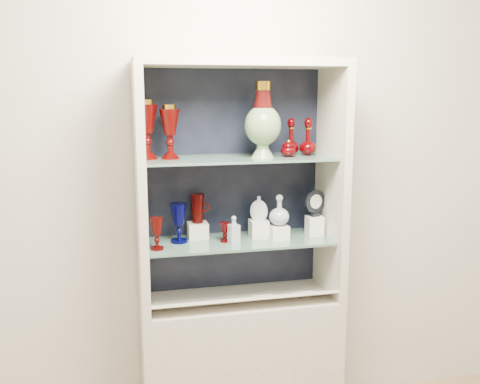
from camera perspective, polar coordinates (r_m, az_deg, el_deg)
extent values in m
cube|color=beige|center=(2.82, -0.99, 2.81)|extent=(3.50, 0.02, 2.80)
cube|color=#BDB4A1|center=(2.94, 0.00, -17.98)|extent=(1.00, 0.40, 0.75)
cube|color=black|center=(2.81, -0.86, 1.21)|extent=(0.98, 0.02, 1.15)
cube|color=#BDB4A1|center=(2.56, -10.53, 0.11)|extent=(0.04, 0.40, 1.15)
cube|color=#BDB4A1|center=(2.77, 9.74, 0.92)|extent=(0.04, 0.40, 1.15)
cube|color=#BDB4A1|center=(2.58, 0.00, 13.63)|extent=(1.00, 0.40, 0.04)
cube|color=slate|center=(2.71, -0.09, -5.26)|extent=(0.92, 0.34, 0.01)
cube|color=slate|center=(2.62, -0.10, 3.60)|extent=(0.92, 0.34, 0.01)
cube|color=#BDB4A1|center=(2.67, 0.53, -11.46)|extent=(0.92, 0.17, 0.09)
cube|color=white|center=(2.74, 6.57, -10.58)|extent=(0.10, 0.06, 0.03)
cube|color=white|center=(2.68, 2.11, -11.02)|extent=(0.10, 0.06, 0.03)
cube|color=silver|center=(2.74, -4.53, -4.09)|extent=(0.10, 0.10, 0.08)
cube|color=silver|center=(2.74, 2.01, -3.93)|extent=(0.09, 0.09, 0.09)
cube|color=silver|center=(2.72, 4.18, -4.29)|extent=(0.09, 0.09, 0.07)
cube|color=silver|center=(2.81, 7.94, -3.57)|extent=(0.08, 0.08, 0.10)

